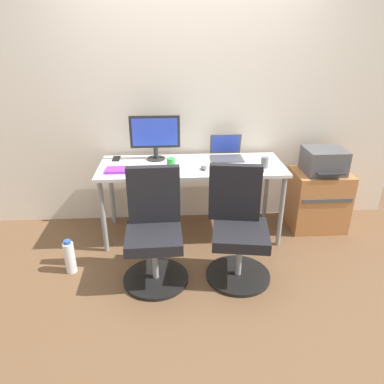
{
  "coord_description": "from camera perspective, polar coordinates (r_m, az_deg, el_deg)",
  "views": [
    {
      "loc": [
        -0.2,
        -3.17,
        1.9
      ],
      "look_at": [
        0.0,
        -0.05,
        0.48
      ],
      "focal_mm": 33.28,
      "sensor_mm": 36.0,
      "label": 1
    }
  ],
  "objects": [
    {
      "name": "mouse_by_monitor",
      "position": [
        3.25,
        1.9,
        3.9
      ],
      "size": [
        0.06,
        0.1,
        0.03
      ],
      "primitive_type": "ellipsoid",
      "color": "#515156",
      "rests_on": "desk"
    },
    {
      "name": "notebook",
      "position": [
        3.28,
        -11.85,
        3.46
      ],
      "size": [
        0.21,
        0.15,
        0.03
      ],
      "primitive_type": "cube",
      "color": "purple",
      "rests_on": "desk"
    },
    {
      "name": "keyboard_by_laptop",
      "position": [
        3.34,
        6.74,
        4.15
      ],
      "size": [
        0.34,
        0.12,
        0.02
      ],
      "primitive_type": "cube",
      "color": "silver",
      "rests_on": "desk"
    },
    {
      "name": "desktop_monitor",
      "position": [
        3.47,
        -5.95,
        9.14
      ],
      "size": [
        0.48,
        0.18,
        0.43
      ],
      "color": "#262626",
      "rests_on": "desk"
    },
    {
      "name": "pen_cup",
      "position": [
        3.35,
        11.56,
        4.69
      ],
      "size": [
        0.07,
        0.07,
        0.1
      ],
      "primitive_type": "cylinder",
      "color": "slate",
      "rests_on": "desk"
    },
    {
      "name": "desk",
      "position": [
        3.4,
        -0.05,
        3.32
      ],
      "size": [
        1.74,
        0.65,
        0.74
      ],
      "color": "silver",
      "rests_on": "ground"
    },
    {
      "name": "mouse_by_laptop",
      "position": [
        3.26,
        11.0,
        3.47
      ],
      "size": [
        0.06,
        0.1,
        0.03
      ],
      "primitive_type": "ellipsoid",
      "color": "#2D2D2D",
      "rests_on": "desk"
    },
    {
      "name": "office_chair_right",
      "position": [
        2.94,
        7.37,
        -5.98
      ],
      "size": [
        0.54,
        0.54,
        0.94
      ],
      "color": "black",
      "rests_on": "ground"
    },
    {
      "name": "phone_near_laptop",
      "position": [
        3.61,
        -12.02,
        5.25
      ],
      "size": [
        0.07,
        0.14,
        0.01
      ],
      "primitive_type": "cube",
      "color": "black",
      "rests_on": "desk"
    },
    {
      "name": "office_chair_left",
      "position": [
        2.89,
        -6.05,
        -6.42
      ],
      "size": [
        0.54,
        0.54,
        0.94
      ],
      "color": "black",
      "rests_on": "ground"
    },
    {
      "name": "keyboard_by_monitor",
      "position": [
        3.14,
        -6.71,
        2.85
      ],
      "size": [
        0.34,
        0.12,
        0.02
      ],
      "primitive_type": "cube",
      "color": "#515156",
      "rests_on": "desk"
    },
    {
      "name": "ground_plane",
      "position": [
        3.69,
        -0.05,
        -6.53
      ],
      "size": [
        5.28,
        5.28,
        0.0
      ],
      "primitive_type": "plane",
      "color": "brown"
    },
    {
      "name": "back_wall",
      "position": [
        3.62,
        -0.47,
        14.87
      ],
      "size": [
        4.4,
        0.04,
        2.6
      ],
      "primitive_type": "cube",
      "color": "silver",
      "rests_on": "ground"
    },
    {
      "name": "side_cabinet",
      "position": [
        3.9,
        19.47,
        -1.18
      ],
      "size": [
        0.55,
        0.44,
        0.61
      ],
      "color": "#B77542",
      "rests_on": "ground"
    },
    {
      "name": "water_bottle_on_floor",
      "position": [
        3.24,
        -19.0,
        -9.81
      ],
      "size": [
        0.09,
        0.09,
        0.31
      ],
      "color": "white",
      "rests_on": "ground"
    },
    {
      "name": "printer",
      "position": [
        3.75,
        20.38,
        4.7
      ],
      "size": [
        0.38,
        0.4,
        0.24
      ],
      "color": "#515156",
      "rests_on": "side_cabinet"
    },
    {
      "name": "coffee_mug",
      "position": [
        3.29,
        -3.38,
        4.64
      ],
      "size": [
        0.08,
        0.08,
        0.09
      ],
      "primitive_type": "cylinder",
      "color": "green",
      "rests_on": "desk"
    },
    {
      "name": "open_laptop",
      "position": [
        3.56,
        5.53,
        6.3
      ],
      "size": [
        0.31,
        0.27,
        0.22
      ],
      "color": "#4C4C51",
      "rests_on": "desk"
    }
  ]
}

